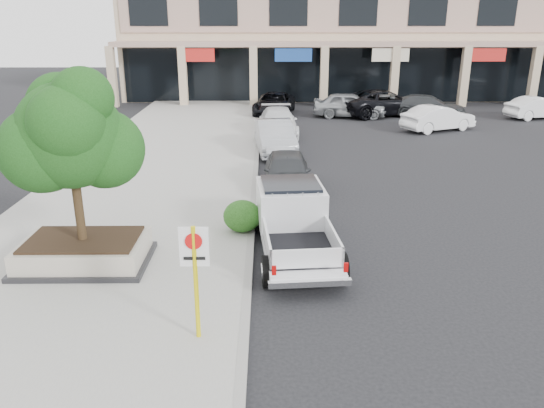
% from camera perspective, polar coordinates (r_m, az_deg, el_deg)
% --- Properties ---
extents(ground, '(120.00, 120.00, 0.00)m').
position_cam_1_polar(ground, '(12.88, 4.38, -8.51)').
color(ground, black).
rests_on(ground, ground).
extents(sidewalk, '(8.00, 52.00, 0.15)m').
position_cam_1_polar(sidewalk, '(18.85, -14.09, 0.40)').
color(sidewalk, gray).
rests_on(sidewalk, ground).
extents(curb, '(0.20, 52.00, 0.15)m').
position_cam_1_polar(curb, '(18.33, -2.00, 0.45)').
color(curb, gray).
rests_on(curb, ground).
extents(strip_mall, '(40.55, 12.43, 9.50)m').
position_cam_1_polar(strip_mall, '(46.19, 11.28, 17.42)').
color(strip_mall, tan).
rests_on(strip_mall, ground).
extents(planter, '(3.20, 2.20, 0.68)m').
position_cam_1_polar(planter, '(14.16, -19.54, -4.83)').
color(planter, black).
rests_on(planter, sidewalk).
extents(planter_tree, '(2.90, 2.55, 4.00)m').
position_cam_1_polar(planter_tree, '(13.39, -20.19, 7.00)').
color(planter_tree, black).
rests_on(planter_tree, planter).
extents(no_parking_sign, '(0.55, 0.09, 2.30)m').
position_cam_1_polar(no_parking_sign, '(10.01, -8.27, -6.77)').
color(no_parking_sign, '#DBC70B').
rests_on(no_parking_sign, sidewalk).
extents(hedge, '(1.10, 0.99, 0.93)m').
position_cam_1_polar(hedge, '(15.30, -3.22, -1.31)').
color(hedge, '#1B3F12').
rests_on(hedge, sidewalk).
extents(pickup_truck, '(2.45, 5.57, 1.71)m').
position_cam_1_polar(pickup_truck, '(14.10, 2.46, -2.10)').
color(pickup_truck, silver).
rests_on(pickup_truck, ground).
extents(curb_car_a, '(1.74, 4.19, 1.42)m').
position_cam_1_polar(curb_car_a, '(19.41, 1.63, 3.50)').
color(curb_car_a, '#313336').
rests_on(curb_car_a, ground).
extents(curb_car_b, '(2.07, 4.76, 1.52)m').
position_cam_1_polar(curb_car_b, '(24.98, 0.32, 7.21)').
color(curb_car_b, '#9EA0A5').
rests_on(curb_car_b, ground).
extents(curb_car_c, '(2.15, 4.94, 1.42)m').
position_cam_1_polar(curb_car_c, '(28.97, 0.66, 8.80)').
color(curb_car_c, silver).
rests_on(curb_car_c, ground).
extents(curb_car_d, '(3.05, 5.43, 1.43)m').
position_cam_1_polar(curb_car_d, '(35.38, 0.24, 10.74)').
color(curb_car_d, black).
rests_on(curb_car_d, ground).
extents(lot_car_a, '(4.87, 2.57, 1.58)m').
position_cam_1_polar(lot_car_a, '(34.74, 8.37, 10.50)').
color(lot_car_a, '#93979A').
rests_on(lot_car_a, ground).
extents(lot_car_b, '(4.53, 3.15, 1.41)m').
position_cam_1_polar(lot_car_b, '(31.61, 17.45, 8.81)').
color(lot_car_b, white).
rests_on(lot_car_b, ground).
extents(lot_car_c, '(5.13, 3.04, 1.39)m').
position_cam_1_polar(lot_car_c, '(35.97, 16.38, 10.08)').
color(lot_car_c, '#2F3234').
rests_on(lot_car_c, ground).
extents(lot_car_d, '(6.61, 4.87, 1.67)m').
position_cam_1_polar(lot_car_d, '(35.87, 11.79, 10.65)').
color(lot_car_d, black).
rests_on(lot_car_d, ground).
extents(lot_car_e, '(3.98, 1.74, 1.33)m').
position_cam_1_polar(lot_car_e, '(36.88, 12.21, 10.58)').
color(lot_car_e, gray).
rests_on(lot_car_e, ground).
extents(lot_car_f, '(4.38, 2.48, 1.37)m').
position_cam_1_polar(lot_car_f, '(37.92, 26.73, 9.24)').
color(lot_car_f, white).
rests_on(lot_car_f, ground).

